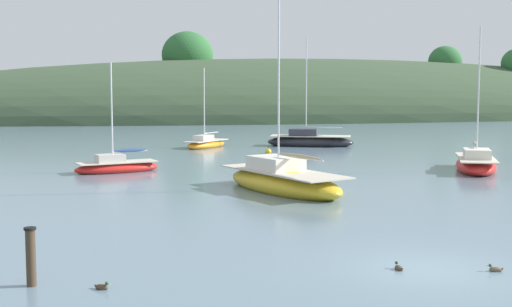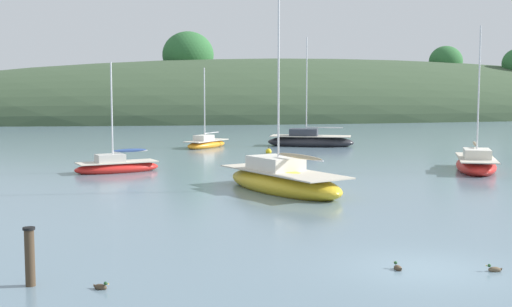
# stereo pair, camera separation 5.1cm
# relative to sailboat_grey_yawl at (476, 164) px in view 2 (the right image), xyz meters

# --- Properties ---
(ground_plane) EXTENTS (400.00, 400.00, 0.00)m
(ground_plane) POSITION_rel_sailboat_grey_yawl_xyz_m (-12.89, -18.97, -0.40)
(ground_plane) COLOR slate
(far_shoreline_hill) EXTENTS (150.00, 36.00, 22.55)m
(far_shoreline_hill) POSITION_rel_sailboat_grey_yawl_xyz_m (12.17, 67.42, -0.33)
(far_shoreline_hill) COLOR #384C33
(far_shoreline_hill) RESTS_ON ground
(sailboat_grey_yawl) EXTENTS (4.88, 6.80, 8.55)m
(sailboat_grey_yawl) POSITION_rel_sailboat_grey_yawl_xyz_m (0.00, 0.00, 0.00)
(sailboat_grey_yawl) COLOR red
(sailboat_grey_yawl) RESTS_ON ground
(sailboat_cream_ketch) EXTENTS (5.29, 8.40, 10.42)m
(sailboat_cream_ketch) POSITION_rel_sailboat_grey_yawl_xyz_m (-12.99, -4.87, 0.07)
(sailboat_cream_ketch) COLOR gold
(sailboat_cream_ketch) RESTS_ON ground
(sailboat_teal_outer) EXTENTS (4.44, 4.61, 6.55)m
(sailboat_teal_outer) POSITION_rel_sailboat_grey_yawl_xyz_m (-12.91, 18.72, -0.09)
(sailboat_teal_outer) COLOR orange
(sailboat_teal_outer) RESTS_ON ground
(sailboat_red_portside) EXTENTS (7.49, 4.97, 9.16)m
(sailboat_red_portside) POSITION_rel_sailboat_grey_yawl_xyz_m (-4.35, 18.13, 0.02)
(sailboat_red_portside) COLOR #232328
(sailboat_red_portside) RESTS_ON ground
(sailboat_yellow_far) EXTENTS (5.16, 2.86, 6.43)m
(sailboat_yellow_far) POSITION_rel_sailboat_grey_yawl_xyz_m (-20.38, 4.14, -0.07)
(sailboat_yellow_far) COLOR red
(sailboat_yellow_far) RESTS_ON ground
(mooring_buoy_inner) EXTENTS (0.44, 0.44, 0.54)m
(mooring_buoy_inner) POSITION_rel_sailboat_grey_yawl_xyz_m (-9.15, 13.05, -0.28)
(mooring_buoy_inner) COLOR yellow
(mooring_buoy_inner) RESTS_ON ground
(duck_lone_left) EXTENTS (0.18, 0.42, 0.24)m
(duck_lone_left) POSITION_rel_sailboat_grey_yawl_xyz_m (-13.63, -18.88, -0.35)
(duck_lone_left) COLOR #473828
(duck_lone_left) RESTS_ON ground
(duck_trailing) EXTENTS (0.42, 0.27, 0.24)m
(duck_trailing) POSITION_rel_sailboat_grey_yawl_xyz_m (-11.21, -19.61, -0.35)
(duck_trailing) COLOR brown
(duck_trailing) RESTS_ON ground
(duck_lead) EXTENTS (0.39, 0.34, 0.24)m
(duck_lead) POSITION_rel_sailboat_grey_yawl_xyz_m (-21.36, -18.87, -0.35)
(duck_lead) COLOR #473828
(duck_lead) RESTS_ON ground
(jetty_piling) EXTENTS (0.30, 0.30, 1.46)m
(jetty_piling) POSITION_rel_sailboat_grey_yawl_xyz_m (-23.03, -18.21, 0.35)
(jetty_piling) COLOR #423323
(jetty_piling) RESTS_ON ground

